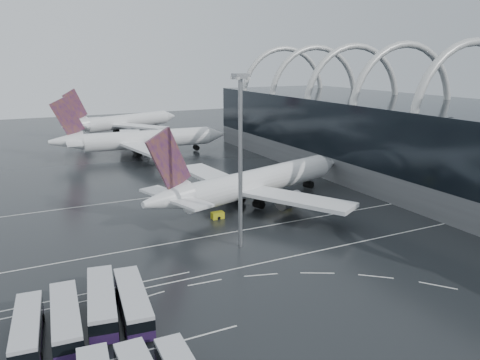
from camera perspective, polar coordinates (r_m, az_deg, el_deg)
name	(u,v)px	position (r m, az deg, el deg)	size (l,w,h in m)	color
ground	(249,260)	(74.46, 1.15, -9.67)	(420.00, 420.00, 0.00)	black
terminal	(435,142)	(124.26, 22.70, 4.34)	(42.00, 160.00, 34.90)	#5E6063
lane_marking_near	(255,264)	(72.86, 1.89, -10.24)	(120.00, 0.25, 0.01)	silver
lane_marking_mid	(218,235)	(84.45, -2.64, -6.66)	(120.00, 0.25, 0.01)	silver
lane_marking_far	(170,195)	(109.34, -8.58, -1.81)	(120.00, 0.25, 0.01)	silver
bus_bay_line_south	(117,358)	(54.24, -14.72, -20.30)	(28.00, 0.25, 0.01)	silver
bus_bay_line_north	(92,292)	(67.90, -17.62, -12.93)	(28.00, 0.25, 0.01)	silver
airliner_main	(253,184)	(99.56, 1.54, -0.45)	(55.00, 47.63, 18.99)	white
airliner_gate_b	(139,140)	(155.17, -12.17, 4.76)	(56.79, 51.06, 19.73)	white
airliner_gate_c	(122,122)	(201.10, -14.18, 6.83)	(52.91, 48.30, 19.65)	white
bus_row_near_a	(27,329)	(58.91, -24.50, -16.23)	(4.08, 12.82, 3.10)	#22133D
bus_row_near_b	(66,319)	(59.01, -20.47, -15.60)	(4.02, 13.73, 3.33)	#22133D
bus_row_near_c	(102,302)	(61.19, -16.50, -14.04)	(5.23, 14.35, 3.45)	#22133D
bus_row_near_d	(133,301)	(60.40, -12.92, -14.23)	(4.53, 13.99, 3.38)	#22133D
floodlight_mast	(240,141)	(74.35, 0.05, 4.73)	(2.18, 2.18, 28.39)	gray
gse_cart_belly_a	(285,203)	(100.39, 5.57, -2.83)	(2.38, 1.41, 1.30)	gold
gse_cart_belly_b	(265,194)	(107.03, 3.06, -1.67)	(2.34, 1.38, 1.28)	slate
gse_cart_belly_c	(218,215)	(92.42, -2.76, -4.32)	(2.44, 1.44, 1.33)	gold
gse_cart_belly_e	(245,191)	(109.61, 0.61, -1.30)	(2.04, 1.21, 1.11)	gold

